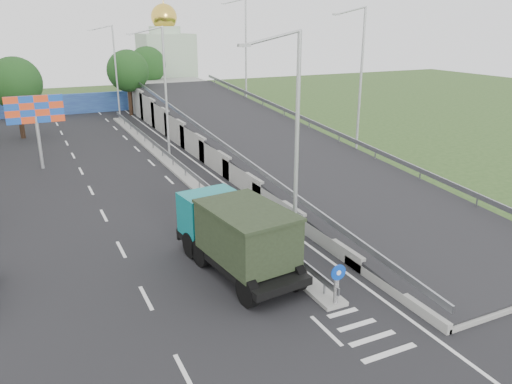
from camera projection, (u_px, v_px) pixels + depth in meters
ground at (370, 338)px, 17.53m from camera, size 160.00×160.00×0.00m
road_surface at (147, 188)px, 33.39m from camera, size 26.00×90.00×0.04m
median at (173, 166)px, 38.00m from camera, size 1.00×44.00×0.20m
overpass_ramp at (262, 136)px, 40.53m from camera, size 10.00×50.00×3.50m
median_guardrail at (173, 158)px, 37.79m from camera, size 0.09×44.00×0.71m
sign_bollard at (337, 284)px, 19.06m from camera, size 0.64×0.23×1.67m
lamp_post_near at (293, 141)px, 20.83m from camera, size 2.74×0.18×10.08m
lamp_post_mid at (163, 88)px, 37.91m from camera, size 2.74×0.18×10.08m
lamp_post_far at (114, 67)px, 54.99m from camera, size 2.74×0.18×10.08m
blue_wall at (73, 104)px, 59.93m from camera, size 30.00×0.50×2.40m
church at (166, 61)px, 71.14m from camera, size 7.00×7.00×13.80m
billboard at (35, 114)px, 36.43m from camera, size 4.00×0.24×5.50m
tree_left_mid at (15, 83)px, 45.95m from camera, size 4.80×4.80×7.60m
tree_median_far at (128, 71)px, 57.67m from camera, size 4.80×4.80×7.60m
tree_ramp_far at (147, 65)px, 65.28m from camera, size 4.80×4.80×7.60m
dump_truck at (236, 233)px, 21.80m from camera, size 3.52×7.56×3.22m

